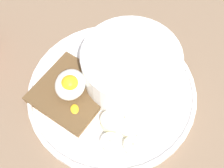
{
  "coord_description": "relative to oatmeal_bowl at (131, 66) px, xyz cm",
  "views": [
    {
      "loc": [
        -23.28,
        -5.86,
        45.14
      ],
      "look_at": [
        0.0,
        0.0,
        5.0
      ],
      "focal_mm": 50.0,
      "sensor_mm": 36.0,
      "label": 1
    }
  ],
  "objects": [
    {
      "name": "ground_plane",
      "position": [
        -3.06,
        2.12,
        -5.24
      ],
      "size": [
        120.0,
        120.0,
        2.0
      ],
      "primitive_type": "cube",
      "color": "#7A614A",
      "rests_on": "ground"
    },
    {
      "name": "plate",
      "position": [
        -3.06,
        2.12,
        -3.45
      ],
      "size": [
        26.27,
        26.27,
        1.6
      ],
      "color": "white",
      "rests_on": "ground_plane"
    },
    {
      "name": "oatmeal_bowl",
      "position": [
        0.0,
        0.0,
        0.0
      ],
      "size": [
        14.97,
        14.97,
        6.3
      ],
      "color": "white",
      "rests_on": "plate"
    },
    {
      "name": "toast_slice",
      "position": [
        -5.17,
        7.91,
        -2.54
      ],
      "size": [
        13.53,
        13.53,
        1.25
      ],
      "color": "brown",
      "rests_on": "plate"
    },
    {
      "name": "poached_egg",
      "position": [
        -5.27,
        7.86,
        -0.17
      ],
      "size": [
        6.5,
        4.57,
        3.93
      ],
      "color": "white",
      "rests_on": "toast_slice"
    },
    {
      "name": "banana_slice_front",
      "position": [
        -8.67,
        -1.98,
        -2.74
      ],
      "size": [
        4.32,
        4.33,
        1.07
      ],
      "color": "#EDE4C7",
      "rests_on": "plate"
    },
    {
      "name": "banana_slice_left",
      "position": [
        -11.56,
        0.26,
        -2.59
      ],
      "size": [
        3.78,
        3.78,
        1.37
      ],
      "color": "#F4E6B6",
      "rests_on": "plate"
    },
    {
      "name": "banana_slice_back",
      "position": [
        -8.47,
        0.73,
        -2.48
      ],
      "size": [
        3.84,
        3.73,
        1.7
      ],
      "color": "#F2EEBF",
      "rests_on": "plate"
    },
    {
      "name": "banana_slice_right",
      "position": [
        -11.23,
        -2.92,
        -2.61
      ],
      "size": [
        3.03,
        2.93,
        1.4
      ],
      "color": "beige",
      "rests_on": "plate"
    }
  ]
}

